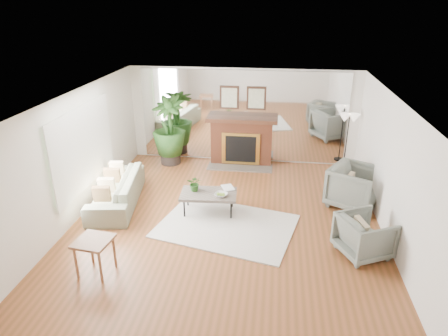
# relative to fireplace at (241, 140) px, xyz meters

# --- Properties ---
(ground) EXTENTS (7.00, 7.00, 0.00)m
(ground) POSITION_rel_fireplace_xyz_m (0.00, -3.26, -0.66)
(ground) COLOR brown
(ground) RESTS_ON ground
(wall_left) EXTENTS (0.02, 7.00, 2.50)m
(wall_left) POSITION_rel_fireplace_xyz_m (-2.99, -3.26, 0.59)
(wall_left) COLOR white
(wall_left) RESTS_ON ground
(wall_right) EXTENTS (0.02, 7.00, 2.50)m
(wall_right) POSITION_rel_fireplace_xyz_m (2.99, -3.26, 0.59)
(wall_right) COLOR white
(wall_right) RESTS_ON ground
(wall_back) EXTENTS (6.00, 0.02, 2.50)m
(wall_back) POSITION_rel_fireplace_xyz_m (0.00, 0.23, 0.59)
(wall_back) COLOR white
(wall_back) RESTS_ON ground
(mirror_panel) EXTENTS (5.40, 0.04, 2.40)m
(mirror_panel) POSITION_rel_fireplace_xyz_m (0.00, 0.21, 0.59)
(mirror_panel) COLOR silver
(mirror_panel) RESTS_ON wall_back
(window_panel) EXTENTS (0.04, 2.40, 1.50)m
(window_panel) POSITION_rel_fireplace_xyz_m (-2.96, -2.86, 0.69)
(window_panel) COLOR #B2E09E
(window_panel) RESTS_ON wall_left
(fireplace) EXTENTS (1.85, 0.83, 2.05)m
(fireplace) POSITION_rel_fireplace_xyz_m (0.00, 0.00, 0.00)
(fireplace) COLOR brown
(fireplace) RESTS_ON ground
(area_rug) EXTENTS (2.90, 2.36, 0.03)m
(area_rug) POSITION_rel_fireplace_xyz_m (0.02, -3.31, -0.65)
(area_rug) COLOR silver
(area_rug) RESTS_ON ground
(coffee_table) EXTENTS (1.18, 0.73, 0.45)m
(coffee_table) POSITION_rel_fireplace_xyz_m (-0.41, -2.80, -0.24)
(coffee_table) COLOR #64594F
(coffee_table) RESTS_ON ground
(sofa) EXTENTS (1.19, 2.30, 0.64)m
(sofa) POSITION_rel_fireplace_xyz_m (-2.45, -2.66, -0.34)
(sofa) COLOR gray
(sofa) RESTS_ON ground
(armchair_back) EXTENTS (1.34, 1.32, 0.90)m
(armchair_back) POSITION_rel_fireplace_xyz_m (2.60, -2.10, -0.21)
(armchair_back) COLOR slate
(armchair_back) RESTS_ON ground
(armchair_front) EXTENTS (1.07, 1.06, 0.74)m
(armchair_front) POSITION_rel_fireplace_xyz_m (2.48, -3.89, -0.29)
(armchair_front) COLOR slate
(armchair_front) RESTS_ON ground
(side_table) EXTENTS (0.60, 0.60, 0.61)m
(side_table) POSITION_rel_fireplace_xyz_m (-1.88, -4.98, -0.15)
(side_table) COLOR #935E3B
(side_table) RESTS_ON ground
(potted_ficus) EXTENTS (1.08, 1.08, 1.83)m
(potted_ficus) POSITION_rel_fireplace_xyz_m (-1.89, -0.24, 0.32)
(potted_ficus) COLOR black
(potted_ficus) RESTS_ON ground
(floor_lamp) EXTENTS (0.50, 0.28, 1.53)m
(floor_lamp) POSITION_rel_fireplace_xyz_m (2.66, -0.22, 0.65)
(floor_lamp) COLOR black
(floor_lamp) RESTS_ON ground
(tabletop_plant) EXTENTS (0.31, 0.27, 0.33)m
(tabletop_plant) POSITION_rel_fireplace_xyz_m (-0.71, -2.73, -0.04)
(tabletop_plant) COLOR #305921
(tabletop_plant) RESTS_ON coffee_table
(fruit_bowl) EXTENTS (0.32, 0.32, 0.06)m
(fruit_bowl) POSITION_rel_fireplace_xyz_m (-0.14, -2.91, -0.17)
(fruit_bowl) COLOR #935E3B
(fruit_bowl) RESTS_ON coffee_table
(book) EXTENTS (0.33, 0.38, 0.02)m
(book) POSITION_rel_fireplace_xyz_m (-0.16, -2.58, -0.19)
(book) COLOR #935E3B
(book) RESTS_ON coffee_table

